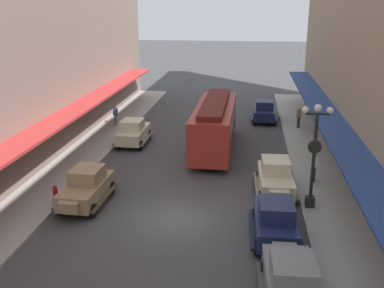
{
  "coord_description": "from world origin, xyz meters",
  "views": [
    {
      "loc": [
        3.2,
        -18.67,
        9.81
      ],
      "look_at": [
        0.0,
        6.0,
        1.8
      ],
      "focal_mm": 41.52,
      "sensor_mm": 36.0,
      "label": 1
    }
  ],
  "objects_px": {
    "parked_car_0": "(86,186)",
    "fire_hydrant": "(55,193)",
    "streetcar": "(215,123)",
    "parked_car_4": "(275,219)",
    "parked_car_2": "(292,281)",
    "parked_car_1": "(133,131)",
    "parked_car_3": "(264,110)",
    "pedestrian_2": "(299,117)",
    "pedestrian_0": "(116,115)",
    "lamp_post_with_clock": "(314,152)",
    "parked_car_5": "(275,176)",
    "pedestrian_1": "(314,167)"
  },
  "relations": [
    {
      "from": "parked_car_0",
      "to": "fire_hydrant",
      "type": "distance_m",
      "value": 1.67
    },
    {
      "from": "parked_car_0",
      "to": "streetcar",
      "type": "distance_m",
      "value": 10.99
    },
    {
      "from": "parked_car_4",
      "to": "parked_car_2",
      "type": "bearing_deg",
      "value": -85.75
    },
    {
      "from": "parked_car_0",
      "to": "parked_car_1",
      "type": "xyz_separation_m",
      "value": [
        -0.17,
        9.98,
        0.0
      ]
    },
    {
      "from": "parked_car_3",
      "to": "pedestrian_2",
      "type": "bearing_deg",
      "value": -40.41
    },
    {
      "from": "pedestrian_0",
      "to": "pedestrian_2",
      "type": "height_order",
      "value": "pedestrian_0"
    },
    {
      "from": "parked_car_2",
      "to": "parked_car_4",
      "type": "xyz_separation_m",
      "value": [
        -0.33,
        4.38,
        0.0
      ]
    },
    {
      "from": "parked_car_3",
      "to": "fire_hydrant",
      "type": "relative_size",
      "value": 5.23
    },
    {
      "from": "parked_car_2",
      "to": "parked_car_3",
      "type": "xyz_separation_m",
      "value": [
        -0.28,
        24.44,
        0.0
      ]
    },
    {
      "from": "parked_car_4",
      "to": "lamp_post_with_clock",
      "type": "bearing_deg",
      "value": 59.73
    },
    {
      "from": "parked_car_5",
      "to": "pedestrian_2",
      "type": "relative_size",
      "value": 2.63
    },
    {
      "from": "parked_car_2",
      "to": "parked_car_3",
      "type": "height_order",
      "value": "same"
    },
    {
      "from": "parked_car_0",
      "to": "lamp_post_with_clock",
      "type": "bearing_deg",
      "value": 4.08
    },
    {
      "from": "parked_car_0",
      "to": "fire_hydrant",
      "type": "height_order",
      "value": "parked_car_0"
    },
    {
      "from": "pedestrian_0",
      "to": "streetcar",
      "type": "bearing_deg",
      "value": -29.92
    },
    {
      "from": "parked_car_1",
      "to": "pedestrian_1",
      "type": "xyz_separation_m",
      "value": [
        11.88,
        -5.82,
        0.05
      ]
    },
    {
      "from": "parked_car_4",
      "to": "streetcar",
      "type": "bearing_deg",
      "value": 106.91
    },
    {
      "from": "pedestrian_1",
      "to": "pedestrian_2",
      "type": "relative_size",
      "value": 1.0
    },
    {
      "from": "parked_car_4",
      "to": "pedestrian_2",
      "type": "xyz_separation_m",
      "value": [
        2.71,
        17.79,
        0.05
      ]
    },
    {
      "from": "fire_hydrant",
      "to": "pedestrian_0",
      "type": "distance_m",
      "value": 14.41
    },
    {
      "from": "parked_car_1",
      "to": "parked_car_2",
      "type": "bearing_deg",
      "value": -59.75
    },
    {
      "from": "pedestrian_0",
      "to": "pedestrian_1",
      "type": "bearing_deg",
      "value": -34.8
    },
    {
      "from": "parked_car_2",
      "to": "fire_hydrant",
      "type": "height_order",
      "value": "parked_car_2"
    },
    {
      "from": "parked_car_0",
      "to": "lamp_post_with_clock",
      "type": "xyz_separation_m",
      "value": [
        11.13,
        0.79,
        2.04
      ]
    },
    {
      "from": "parked_car_2",
      "to": "fire_hydrant",
      "type": "distance_m",
      "value": 13.03
    },
    {
      "from": "streetcar",
      "to": "lamp_post_with_clock",
      "type": "height_order",
      "value": "lamp_post_with_clock"
    },
    {
      "from": "lamp_post_with_clock",
      "to": "pedestrian_2",
      "type": "xyz_separation_m",
      "value": [
        0.85,
        14.61,
        -2.0
      ]
    },
    {
      "from": "parked_car_4",
      "to": "pedestrian_0",
      "type": "relative_size",
      "value": 2.57
    },
    {
      "from": "pedestrian_0",
      "to": "parked_car_2",
      "type": "bearing_deg",
      "value": -59.51
    },
    {
      "from": "parked_car_3",
      "to": "lamp_post_with_clock",
      "type": "relative_size",
      "value": 0.83
    },
    {
      "from": "pedestrian_2",
      "to": "parked_car_1",
      "type": "bearing_deg",
      "value": -155.92
    },
    {
      "from": "parked_car_4",
      "to": "parked_car_5",
      "type": "distance_m",
      "value": 4.95
    },
    {
      "from": "pedestrian_0",
      "to": "parked_car_5",
      "type": "bearing_deg",
      "value": -43.53
    },
    {
      "from": "parked_car_2",
      "to": "pedestrian_0",
      "type": "relative_size",
      "value": 2.58
    },
    {
      "from": "parked_car_2",
      "to": "lamp_post_with_clock",
      "type": "height_order",
      "value": "lamp_post_with_clock"
    },
    {
      "from": "parked_car_4",
      "to": "parked_car_5",
      "type": "xyz_separation_m",
      "value": [
        0.24,
        4.94,
        0.0
      ]
    },
    {
      "from": "parked_car_3",
      "to": "streetcar",
      "type": "relative_size",
      "value": 0.45
    },
    {
      "from": "parked_car_0",
      "to": "lamp_post_with_clock",
      "type": "height_order",
      "value": "lamp_post_with_clock"
    },
    {
      "from": "pedestrian_0",
      "to": "parked_car_1",
      "type": "bearing_deg",
      "value": -58.59
    },
    {
      "from": "parked_car_3",
      "to": "parked_car_5",
      "type": "xyz_separation_m",
      "value": [
        0.2,
        -15.11,
        0.0
      ]
    },
    {
      "from": "parked_car_0",
      "to": "pedestrian_1",
      "type": "relative_size",
      "value": 2.62
    },
    {
      "from": "fire_hydrant",
      "to": "parked_car_2",
      "type": "bearing_deg",
      "value": -30.55
    },
    {
      "from": "parked_car_1",
      "to": "parked_car_3",
      "type": "bearing_deg",
      "value": 39.03
    },
    {
      "from": "parked_car_4",
      "to": "pedestrian_1",
      "type": "relative_size",
      "value": 2.62
    },
    {
      "from": "parked_car_1",
      "to": "streetcar",
      "type": "distance_m",
      "value": 5.99
    },
    {
      "from": "parked_car_0",
      "to": "parked_car_1",
      "type": "distance_m",
      "value": 9.98
    },
    {
      "from": "pedestrian_0",
      "to": "lamp_post_with_clock",
      "type": "bearing_deg",
      "value": -44.02
    },
    {
      "from": "lamp_post_with_clock",
      "to": "parked_car_5",
      "type": "bearing_deg",
      "value": 132.48
    },
    {
      "from": "parked_car_0",
      "to": "streetcar",
      "type": "bearing_deg",
      "value": 58.59
    },
    {
      "from": "parked_car_5",
      "to": "pedestrian_1",
      "type": "bearing_deg",
      "value": 36.13
    }
  ]
}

